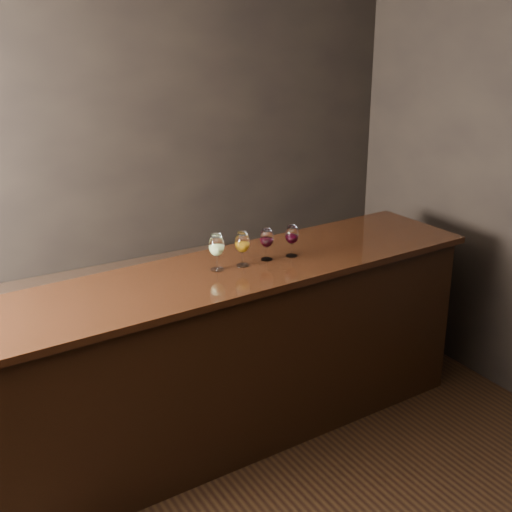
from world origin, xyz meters
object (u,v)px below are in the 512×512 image
bar_counter (232,358)px  back_bar_shelf (73,340)px  glass_red_b (292,236)px  glass_red_a (267,239)px  glass_amber (242,243)px  glass_white (216,246)px

bar_counter → back_bar_shelf: bearing=122.7°
glass_red_b → back_bar_shelf: bearing=140.2°
back_bar_shelf → glass_red_a: size_ratio=12.13×
glass_amber → glass_red_b: (0.34, -0.01, -0.01)m
back_bar_shelf → glass_red_a: bearing=-43.4°
glass_white → glass_red_a: size_ratio=1.11×
back_bar_shelf → glass_amber: bearing=-49.7°
bar_counter → glass_white: 0.74m
back_bar_shelf → glass_red_b: bearing=-39.8°
back_bar_shelf → glass_red_b: glass_red_b is taller
glass_amber → glass_red_a: 0.18m
bar_counter → glass_red_a: size_ratio=15.91×
bar_counter → glass_red_b: size_ratio=15.78×
glass_red_b → bar_counter: bearing=-178.8°
back_bar_shelf → glass_white: size_ratio=10.90×
back_bar_shelf → glass_amber: 1.51m
glass_white → glass_red_b: size_ratio=1.10×
back_bar_shelf → bar_counter: bearing=-53.4°
back_bar_shelf → glass_amber: glass_amber is taller
glass_white → back_bar_shelf: bearing=124.5°
back_bar_shelf → glass_white: glass_white is taller
back_bar_shelf → glass_white: (0.64, -0.93, 0.85)m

